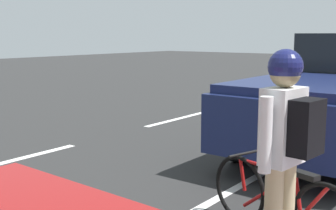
% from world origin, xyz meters
% --- Properties ---
extents(lane_stripe_centre, '(0.14, 35.80, 0.01)m').
position_xyz_m(lane_stripe_centre, '(-3.08, -0.69, 0.00)').
color(lane_stripe_centre, white).
rests_on(lane_stripe_centre, ground).
extents(bicycle_at_curb, '(1.68, 0.63, 0.76)m').
position_xyz_m(bicycle_at_curb, '(1.28, -9.20, 0.37)').
color(bicycle_at_curb, black).
rests_on(bicycle_at_curb, ground).
extents(cyclist_with_backpack, '(0.44, 0.62, 1.82)m').
position_xyz_m(cyclist_with_backpack, '(1.51, -9.66, 1.12)').
color(cyclist_with_backpack, '#C6B284').
rests_on(cyclist_with_backpack, ground).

